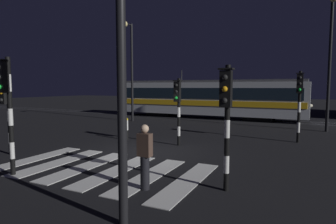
# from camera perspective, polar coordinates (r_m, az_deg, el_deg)

# --- Properties ---
(ground_plane) EXTENTS (120.00, 120.00, 0.00)m
(ground_plane) POSITION_cam_1_polar(r_m,az_deg,el_deg) (11.89, -4.76, -7.98)
(ground_plane) COLOR black
(rail_near) EXTENTS (80.00, 0.12, 0.03)m
(rail_near) POSITION_cam_1_polar(r_m,az_deg,el_deg) (23.61, 11.83, -1.55)
(rail_near) COLOR #59595E
(rail_near) RESTS_ON ground
(rail_far) EXTENTS (80.00, 0.12, 0.03)m
(rail_far) POSITION_cam_1_polar(r_m,az_deg,el_deg) (24.99, 12.70, -1.20)
(rail_far) COLOR #59595E
(rail_far) RESTS_ON ground
(crosswalk_zebra) EXTENTS (6.88, 4.07, 0.02)m
(crosswalk_zebra) POSITION_cam_1_polar(r_m,az_deg,el_deg) (9.78, -13.21, -10.90)
(crosswalk_zebra) COLOR silver
(crosswalk_zebra) RESTS_ON ground
(traffic_light_corner_near_right) EXTENTS (0.36, 0.42, 3.22)m
(traffic_light_corner_near_right) POSITION_cam_1_polar(r_m,az_deg,el_deg) (7.26, 11.59, 0.61)
(traffic_light_corner_near_right) COLOR black
(traffic_light_corner_near_right) RESTS_ON ground
(traffic_light_kerb_mid_left) EXTENTS (0.36, 0.42, 3.55)m
(traffic_light_kerb_mid_left) POSITION_cam_1_polar(r_m,az_deg,el_deg) (9.64, -29.52, 2.42)
(traffic_light_kerb_mid_left) COLOR black
(traffic_light_kerb_mid_left) RESTS_ON ground
(traffic_light_corner_near_left) EXTENTS (0.36, 0.42, 3.06)m
(traffic_light_corner_near_left) POSITION_cam_1_polar(r_m,az_deg,el_deg) (12.75, -29.59, 1.41)
(traffic_light_corner_near_left) COLOR black
(traffic_light_corner_near_left) RESTS_ON ground
(traffic_light_median_centre) EXTENTS (0.36, 0.42, 3.06)m
(traffic_light_median_centre) POSITION_cam_1_polar(r_m,az_deg,el_deg) (12.85, 2.01, 2.12)
(traffic_light_median_centre) COLOR black
(traffic_light_median_centre) RESTS_ON ground
(traffic_light_corner_far_right) EXTENTS (0.36, 0.42, 3.42)m
(traffic_light_corner_far_right) POSITION_cam_1_polar(r_m,az_deg,el_deg) (14.88, 24.79, 2.98)
(traffic_light_corner_far_right) COLOR black
(traffic_light_corner_far_right) RESTS_ON ground
(street_lamp_trackside_left) EXTENTS (0.44, 1.21, 7.53)m
(street_lamp_trackside_left) POSITION_cam_1_polar(r_m,az_deg,el_deg) (22.43, -7.58, 10.27)
(street_lamp_trackside_left) COLOR black
(street_lamp_trackside_left) RESTS_ON ground
(street_lamp_trackside_right) EXTENTS (0.44, 1.21, 7.78)m
(street_lamp_trackside_right) POSITION_cam_1_polar(r_m,az_deg,el_deg) (19.31, 29.72, 10.93)
(street_lamp_trackside_right) COLOR black
(street_lamp_trackside_right) RESTS_ON ground
(tram) EXTENTS (16.12, 2.58, 4.15)m
(tram) POSITION_cam_1_polar(r_m,az_deg,el_deg) (24.76, 7.78, 2.84)
(tram) COLOR silver
(tram) RESTS_ON ground
(pedestrian_waiting_at_kerb) EXTENTS (0.36, 0.24, 1.71)m
(pedestrian_waiting_at_kerb) POSITION_cam_1_polar(r_m,az_deg,el_deg) (7.50, -4.66, -8.83)
(pedestrian_waiting_at_kerb) COLOR black
(pedestrian_waiting_at_kerb) RESTS_ON ground
(bollard_island_edge) EXTENTS (0.12, 0.12, 1.11)m
(bollard_island_edge) POSITION_cam_1_polar(r_m,az_deg,el_deg) (14.54, -8.19, -3.38)
(bollard_island_edge) COLOR black
(bollard_island_edge) RESTS_ON ground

